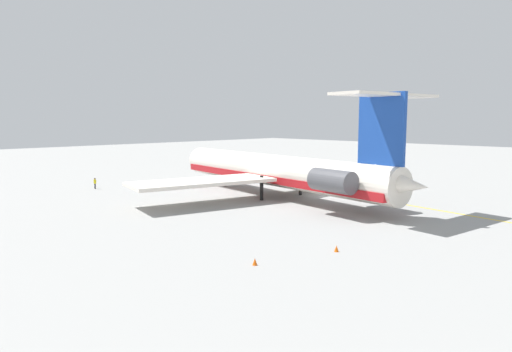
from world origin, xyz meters
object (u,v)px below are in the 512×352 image
object	(u,v)px
ground_crew_near_nose	(286,165)
ground_crew_near_tail	(95,182)
safety_cone_wingtip	(255,262)
safety_cone_nose	(336,249)
ground_crew_portside	(277,167)
main_jetliner	(281,171)

from	to	relation	value
ground_crew_near_nose	ground_crew_near_tail	world-z (taller)	ground_crew_near_tail
ground_crew_near_nose	safety_cone_wingtip	world-z (taller)	ground_crew_near_nose
ground_crew_near_nose	safety_cone_nose	distance (m)	63.95
ground_crew_near_nose	safety_cone_wingtip	bearing A→B (deg)	-108.05
ground_crew_near_nose	ground_crew_near_tail	size ratio (longest dim) A/B	0.99
ground_crew_near_nose	safety_cone_nose	bearing A→B (deg)	-102.14
ground_crew_near_nose	safety_cone_nose	size ratio (longest dim) A/B	3.25
safety_cone_nose	safety_cone_wingtip	xyz separation A→B (m)	(2.33, 7.53, 0.00)
ground_crew_near_tail	ground_crew_portside	world-z (taller)	ground_crew_portside
ground_crew_near_nose	safety_cone_nose	xyz separation A→B (m)	(-45.43, 45.00, -0.86)
ground_crew_near_nose	ground_crew_portside	size ratio (longest dim) A/B	0.97
main_jetliner	safety_cone_wingtip	size ratio (longest dim) A/B	88.91
main_jetliner	ground_crew_near_nose	size ratio (longest dim) A/B	27.36
ground_crew_portside	main_jetliner	bearing A→B (deg)	60.06
ground_crew_portside	safety_cone_nose	world-z (taller)	ground_crew_portside
main_jetliner	safety_cone_wingtip	world-z (taller)	main_jetliner
ground_crew_near_tail	safety_cone_wingtip	bearing A→B (deg)	-133.45
safety_cone_nose	safety_cone_wingtip	world-z (taller)	same
ground_crew_near_tail	safety_cone_nose	distance (m)	48.68
main_jetliner	ground_crew_near_nose	world-z (taller)	main_jetliner
ground_crew_near_nose	ground_crew_near_tail	bearing A→B (deg)	-151.66
ground_crew_near_tail	safety_cone_nose	world-z (taller)	ground_crew_near_tail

